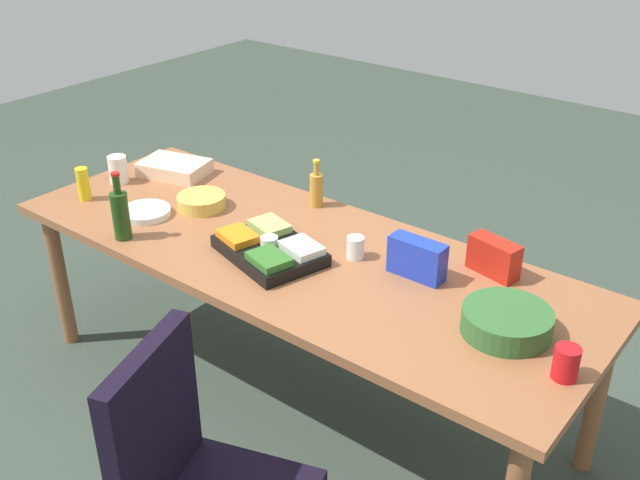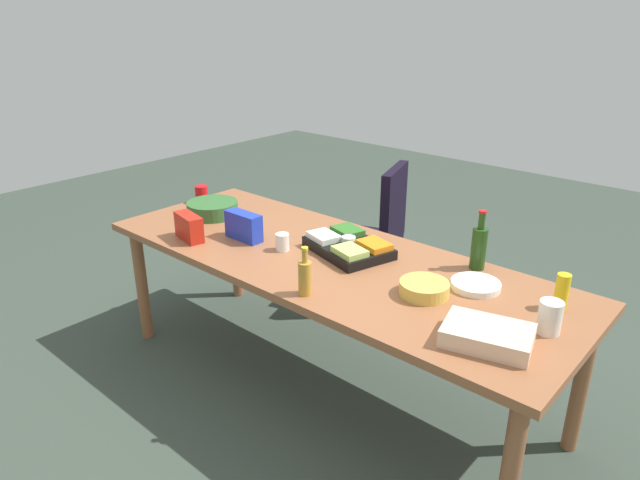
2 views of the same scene
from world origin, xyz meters
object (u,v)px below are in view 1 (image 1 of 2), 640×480
Objects in this scene: conference_table at (295,263)px; mayo_jar at (118,169)px; dressing_bottle at (316,188)px; chip_bowl at (202,201)px; veggie_tray at (270,248)px; paper_cup at (355,247)px; wine_bottle at (121,213)px; mustard_bottle at (83,184)px; chip_bag_blue at (417,258)px; paper_plate_stack at (146,212)px; sheet_cake at (174,168)px; chip_bag_red at (494,257)px; red_solo_cup at (566,363)px; salad_bowl at (507,322)px.

conference_table is 18.99× the size of mayo_jar.
chip_bowl is at bearing -139.55° from dressing_bottle.
conference_table is at bearing 71.63° from veggie_tray.
paper_cup is (0.81, 0.05, 0.01)m from chip_bowl.
wine_bottle is (-0.04, -0.40, 0.08)m from chip_bowl.
mustard_bottle reaches higher than paper_cup.
chip_bag_blue is 1.60m from mayo_jar.
sheet_cake is at bearing 122.13° from paper_plate_stack.
conference_table is 28.04× the size of paper_cup.
chip_bag_red is at bearing 24.93° from paper_cup.
red_solo_cup is (0.46, -0.44, -0.02)m from chip_bag_red.
mustard_bottle reaches higher than sheet_cake.
veggie_tray is 1.07m from mayo_jar.
conference_table is at bearing -156.45° from chip_bag_red.
paper_plate_stack is 0.99× the size of dressing_bottle.
chip_bag_blue is 0.99× the size of dressing_bottle.
chip_bag_red is 0.92× the size of chip_bowl.
mayo_jar is 0.27m from sheet_cake.
paper_cup is at bearing 15.47° from paper_plate_stack.
chip_bowl is at bearing -175.60° from chip_bag_blue.
wine_bottle reaches higher than chip_bowl.
veggie_tray is 1.66× the size of wine_bottle.
mustard_bottle is at bearing -145.46° from dressing_bottle.
salad_bowl is at bearing -1.85° from chip_bowl.
red_solo_cup is at bearing -2.85° from mayo_jar.
mayo_jar is 2.28m from red_solo_cup.
paper_plate_stack is 0.73× the size of salad_bowl.
veggie_tray reaches higher than sheet_cake.
mustard_bottle is 0.47m from sheet_cake.
salad_bowl reaches higher than conference_table.
chip_bag_red is 2.22× the size of paper_cup.
chip_bag_blue is at bearing 23.55° from wine_bottle.
veggie_tray is 4.42× the size of red_solo_cup.
red_solo_cup reaches higher than paper_cup.
chip_bag_red is 1.50× the size of mayo_jar.
mayo_jar is 1.34m from paper_cup.
mustard_bottle reaches higher than mayo_jar.
mustard_bottle is 1.72× the size of paper_cup.
chip_bag_blue reaches higher than conference_table.
wine_bottle reaches higher than chip_bag_blue.
wine_bottle is (0.44, -0.13, 0.04)m from mustard_bottle.
wine_bottle is at bearing -16.90° from mustard_bottle.
chip_bag_red is (1.78, 0.55, -0.01)m from mustard_bottle.
sheet_cake is at bearing 170.90° from red_solo_cup.
mayo_jar is (-1.10, -0.01, 0.14)m from conference_table.
dressing_bottle is (0.39, 0.34, 0.05)m from chip_bowl.
dressing_bottle is at bearing 176.38° from chip_bag_red.
paper_plate_stack is 2.44× the size of paper_cup.
wine_bottle reaches higher than mayo_jar.
chip_bag_blue is at bearing 160.32° from red_solo_cup.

